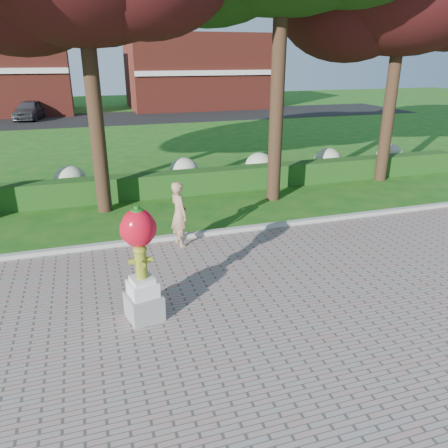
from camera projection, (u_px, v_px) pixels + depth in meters
name	position (u px, v px, depth m)	size (l,w,h in m)	color
ground	(224.00, 293.00, 8.93)	(100.00, 100.00, 0.00)	#155616
curb	(190.00, 236.00, 11.57)	(40.00, 0.18, 0.15)	#ADADA5
lawn_hedge	(162.00, 185.00, 15.01)	(24.00, 0.70, 0.80)	#134314
hydrangea_row	(173.00, 172.00, 16.01)	(20.10, 1.10, 0.99)	#9DA57E
street	(115.00, 118.00, 33.82)	(50.00, 8.00, 0.02)	black
building_right	(195.00, 71.00, 40.27)	(12.00, 8.00, 6.40)	maroon
hydrant_sculpture	(141.00, 261.00, 7.61)	(0.70, 0.70, 2.17)	gray
woman	(179.00, 214.00, 10.83)	(0.60, 0.40, 1.66)	tan
parked_car	(29.00, 110.00, 32.93)	(1.69, 4.20, 1.43)	#393B40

